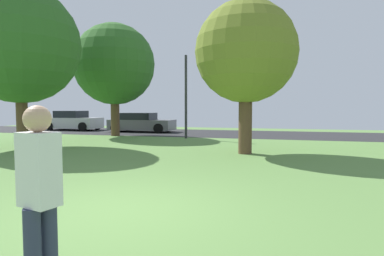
# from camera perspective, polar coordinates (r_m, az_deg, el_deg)

# --- Properties ---
(ground_plane) EXTENTS (44.00, 44.00, 0.00)m
(ground_plane) POSITION_cam_1_polar(r_m,az_deg,el_deg) (5.52, -12.92, -14.11)
(ground_plane) COLOR #5B8442
(road_strip) EXTENTS (44.00, 6.40, 0.01)m
(road_strip) POSITION_cam_1_polar(r_m,az_deg,el_deg) (20.85, 8.25, -1.03)
(road_strip) COLOR #28282B
(road_strip) RESTS_ON ground_plane
(oak_tree_left) EXTENTS (3.67, 3.67, 5.51)m
(oak_tree_left) POSITION_cam_1_polar(r_m,az_deg,el_deg) (12.02, 9.53, 13.02)
(oak_tree_left) COLOR brown
(oak_tree_left) RESTS_ON ground_plane
(birch_tree_lone) EXTENTS (4.92, 4.92, 6.77)m
(birch_tree_lone) POSITION_cam_1_polar(r_m,az_deg,el_deg) (15.62, -28.19, 12.86)
(birch_tree_lone) COLOR brown
(birch_tree_lone) RESTS_ON ground_plane
(maple_tree_near) EXTENTS (4.76, 4.76, 6.62)m
(maple_tree_near) POSITION_cam_1_polar(r_m,az_deg,el_deg) (19.91, -13.57, 10.85)
(maple_tree_near) COLOR brown
(maple_tree_near) RESTS_ON ground_plane
(person_catcher) EXTENTS (0.36, 0.30, 1.69)m
(person_catcher) POSITION_cam_1_polar(r_m,az_deg,el_deg) (3.08, -25.35, -10.55)
(person_catcher) COLOR #2D334C
(person_catcher) RESTS_ON ground_plane
(parked_car_silver) EXTENTS (4.02, 2.11, 1.45)m
(parked_car_silver) POSITION_cam_1_polar(r_m,az_deg,el_deg) (25.75, -20.28, 1.14)
(parked_car_silver) COLOR #B7B7BC
(parked_car_silver) RESTS_ON ground_plane
(parked_car_grey) EXTENTS (4.47, 2.01, 1.32)m
(parked_car_grey) POSITION_cam_1_polar(r_m,az_deg,el_deg) (22.66, -8.96, 0.88)
(parked_car_grey) COLOR slate
(parked_car_grey) RESTS_ON ground_plane
(street_lamp_post) EXTENTS (0.14, 0.14, 4.50)m
(street_lamp_post) POSITION_cam_1_polar(r_m,az_deg,el_deg) (17.54, -1.08, 5.49)
(street_lamp_post) COLOR #2D2D33
(street_lamp_post) RESTS_ON ground_plane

